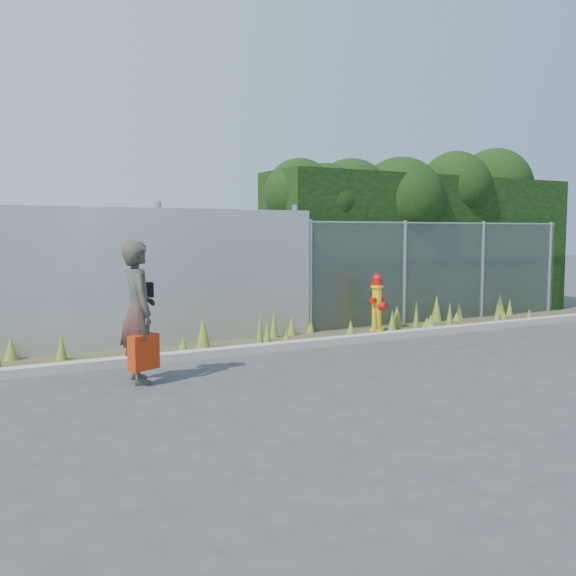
{
  "coord_description": "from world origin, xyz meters",
  "views": [
    {
      "loc": [
        -4.88,
        -6.81,
        1.82
      ],
      "look_at": [
        -0.3,
        1.4,
        1.0
      ],
      "focal_mm": 40.0,
      "sensor_mm": 36.0,
      "label": 1
    }
  ],
  "objects": [
    {
      "name": "hedge",
      "position": [
        4.41,
        4.01,
        2.03
      ],
      "size": [
        7.48,
        2.22,
        3.81
      ],
      "color": "black",
      "rests_on": "ground"
    },
    {
      "name": "black_shoulder_bag",
      "position": [
        -2.6,
        1.0,
        1.1
      ],
      "size": [
        0.25,
        0.11,
        0.19
      ],
      "rotation": [
        0.0,
        0.0,
        0.06
      ],
      "color": "black"
    },
    {
      "name": "corrugated_fence",
      "position": [
        -3.25,
        3.01,
        1.1
      ],
      "size": [
        8.5,
        0.21,
        2.3
      ],
      "color": "#B0B2B8",
      "rests_on": "ground"
    },
    {
      "name": "weed_strip",
      "position": [
        0.24,
        2.51,
        0.14
      ],
      "size": [
        16.0,
        1.36,
        0.54
      ],
      "color": "#423C25",
      "rests_on": "ground"
    },
    {
      "name": "curb",
      "position": [
        0.0,
        1.8,
        0.06
      ],
      "size": [
        16.0,
        0.22,
        0.12
      ],
      "primitive_type": "cube",
      "color": "#A19B91",
      "rests_on": "ground"
    },
    {
      "name": "red_tote_bag",
      "position": [
        -2.72,
        0.58,
        0.4
      ],
      "size": [
        0.38,
        0.14,
        0.5
      ],
      "rotation": [
        0.0,
        0.0,
        0.43
      ],
      "color": "#A02409"
    },
    {
      "name": "chainlink_fence",
      "position": [
        4.25,
        3.0,
        1.03
      ],
      "size": [
        6.5,
        0.07,
        2.05
      ],
      "color": "gray",
      "rests_on": "ground"
    },
    {
      "name": "fire_hydrant",
      "position": [
        2.2,
        2.54,
        0.53
      ],
      "size": [
        0.36,
        0.33,
        1.09
      ],
      "rotation": [
        0.0,
        0.0,
        0.37
      ],
      "color": "yellow",
      "rests_on": "ground"
    },
    {
      "name": "ground",
      "position": [
        0.0,
        0.0,
        0.0
      ],
      "size": [
        80.0,
        80.0,
        0.0
      ],
      "primitive_type": "plane",
      "color": "#38373A",
      "rests_on": "ground"
    },
    {
      "name": "woman",
      "position": [
        -2.72,
        0.79,
        0.86
      ],
      "size": [
        0.45,
        0.65,
        1.73
      ],
      "primitive_type": "imported",
      "rotation": [
        0.0,
        0.0,
        1.51
      ],
      "color": "#0E5945",
      "rests_on": "ground"
    }
  ]
}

